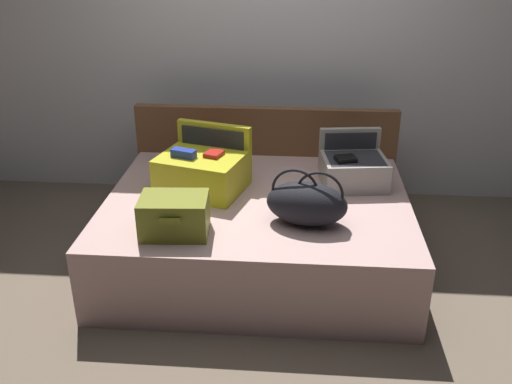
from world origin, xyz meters
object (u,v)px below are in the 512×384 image
object	(u,v)px
hard_case_medium	(353,168)
hard_case_small	(174,216)
duffel_bag	(307,203)
pillow_near_headboard	(196,155)
hard_case_large	(203,169)
bed	(257,232)

from	to	relation	value
hard_case_medium	hard_case_small	bearing A→B (deg)	-151.55
duffel_bag	pillow_near_headboard	bearing A→B (deg)	132.94
duffel_bag	hard_case_small	bearing A→B (deg)	-166.50
hard_case_large	duffel_bag	world-z (taller)	hard_case_large
hard_case_large	duffel_bag	distance (m)	0.80
hard_case_medium	hard_case_small	xyz separation A→B (m)	(-1.06, -0.77, -0.01)
hard_case_large	hard_case_medium	size ratio (longest dim) A/B	1.35
hard_case_large	duffel_bag	xyz separation A→B (m)	(0.68, -0.43, -0.01)
hard_case_large	hard_case_medium	bearing A→B (deg)	25.47
duffel_bag	bed	bearing A→B (deg)	135.24
bed	hard_case_small	world-z (taller)	hard_case_small
pillow_near_headboard	bed	bearing A→B (deg)	-48.41
duffel_bag	pillow_near_headboard	xyz separation A→B (m)	(-0.81, 0.87, -0.06)
bed	hard_case_large	bearing A→B (deg)	162.67
hard_case_small	pillow_near_headboard	xyz separation A→B (m)	(-0.06, 1.04, -0.04)
bed	hard_case_large	xyz separation A→B (m)	(-0.37, 0.12, 0.39)
hard_case_small	hard_case_medium	bearing A→B (deg)	32.07
bed	duffel_bag	distance (m)	0.58
hard_case_large	duffel_bag	bearing A→B (deg)	-15.96
hard_case_large	hard_case_medium	world-z (taller)	hard_case_large
hard_case_small	pillow_near_headboard	bearing A→B (deg)	89.31
hard_case_large	hard_case_medium	distance (m)	1.01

